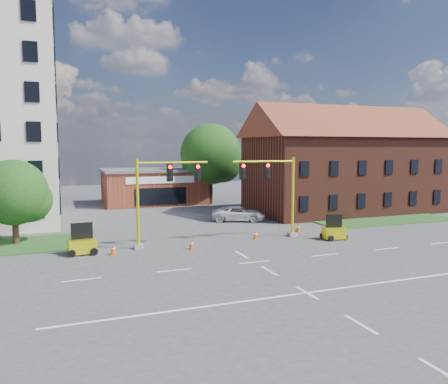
{
  "coord_description": "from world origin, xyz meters",
  "views": [
    {
      "loc": [
        -10.91,
        -23.6,
        6.96
      ],
      "look_at": [
        1.79,
        10.0,
        3.27
      ],
      "focal_mm": 35.0,
      "sensor_mm": 36.0,
      "label": 1
    }
  ],
  "objects_px": {
    "signal_mast_west": "(161,191)",
    "trailer_west": "(82,245)",
    "trailer_east": "(334,232)",
    "pickup_white": "(238,214)",
    "signal_mast_east": "(274,187)"
  },
  "relations": [
    {
      "from": "signal_mast_east",
      "to": "trailer_west",
      "type": "xyz_separation_m",
      "value": [
        -14.04,
        -0.21,
        -3.3
      ]
    },
    {
      "from": "signal_mast_east",
      "to": "trailer_east",
      "type": "relative_size",
      "value": 3.41
    },
    {
      "from": "signal_mast_west",
      "to": "trailer_west",
      "type": "height_order",
      "value": "signal_mast_west"
    },
    {
      "from": "signal_mast_west",
      "to": "signal_mast_east",
      "type": "relative_size",
      "value": 1.0
    },
    {
      "from": "trailer_east",
      "to": "trailer_west",
      "type": "bearing_deg",
      "value": -173.32
    },
    {
      "from": "signal_mast_west",
      "to": "signal_mast_east",
      "type": "height_order",
      "value": "same"
    },
    {
      "from": "trailer_east",
      "to": "pickup_white",
      "type": "relative_size",
      "value": 0.36
    },
    {
      "from": "signal_mast_west",
      "to": "trailer_east",
      "type": "height_order",
      "value": "signal_mast_west"
    },
    {
      "from": "trailer_east",
      "to": "pickup_white",
      "type": "distance_m",
      "value": 10.86
    },
    {
      "from": "signal_mast_west",
      "to": "trailer_west",
      "type": "distance_m",
      "value": 6.27
    },
    {
      "from": "signal_mast_west",
      "to": "trailer_east",
      "type": "xyz_separation_m",
      "value": [
        12.73,
        -2.11,
        -3.35
      ]
    },
    {
      "from": "signal_mast_west",
      "to": "trailer_west",
      "type": "bearing_deg",
      "value": -177.79
    },
    {
      "from": "pickup_white",
      "to": "signal_mast_west",
      "type": "bearing_deg",
      "value": 153.9
    },
    {
      "from": "trailer_west",
      "to": "trailer_east",
      "type": "height_order",
      "value": "trailer_west"
    },
    {
      "from": "signal_mast_west",
      "to": "trailer_east",
      "type": "distance_m",
      "value": 13.34
    }
  ]
}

